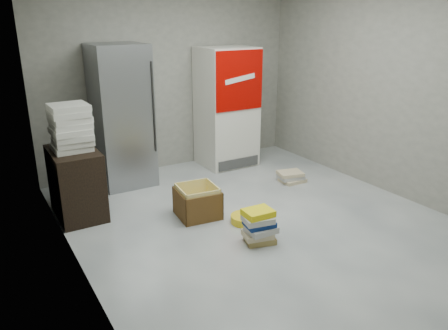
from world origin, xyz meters
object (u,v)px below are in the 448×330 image
steel_fridge (122,116)px  phonebook_stack_main (259,226)px  cardboard_box (198,204)px  coke_cooler (227,107)px  wood_shelf (76,183)px

steel_fridge → phonebook_stack_main: steel_fridge is taller
steel_fridge → cardboard_box: 1.72m
coke_cooler → wood_shelf: (-2.48, -0.72, -0.50)m
steel_fridge → phonebook_stack_main: bearing=-75.6°
steel_fridge → wood_shelf: steel_fridge is taller
phonebook_stack_main → steel_fridge: bearing=114.6°
steel_fridge → coke_cooler: bearing=-0.2°
coke_cooler → wood_shelf: 2.63m
phonebook_stack_main → cardboard_box: 0.92m
phonebook_stack_main → coke_cooler: bearing=76.4°
steel_fridge → coke_cooler: 1.65m
cardboard_box → wood_shelf: bearing=153.8°
phonebook_stack_main → cardboard_box: (-0.25, 0.89, -0.03)m
wood_shelf → phonebook_stack_main: size_ratio=2.15×
steel_fridge → phonebook_stack_main: 2.56m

